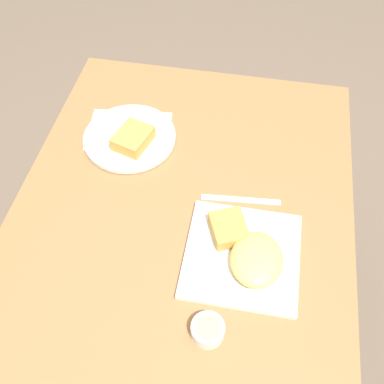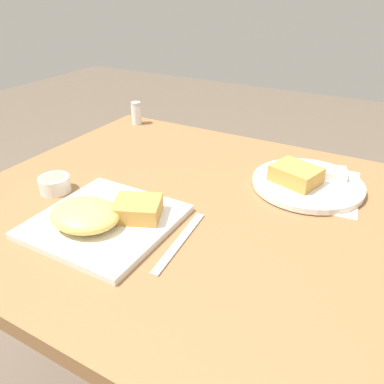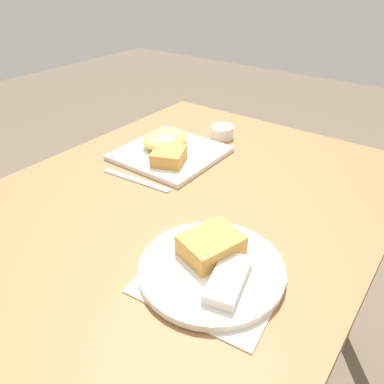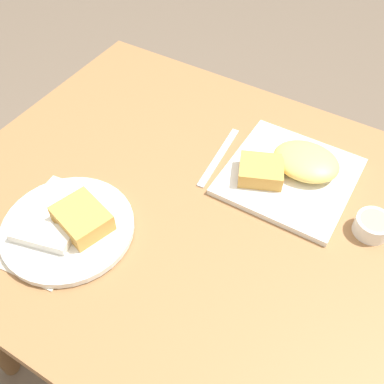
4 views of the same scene
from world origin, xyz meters
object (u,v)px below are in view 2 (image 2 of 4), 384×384
object	(u,v)px
plate_square_near	(102,217)
salt_shaker	(136,115)
butter_knife	(180,241)
plate_oval_far	(306,180)
sauce_ramekin	(55,184)

from	to	relation	value
plate_square_near	salt_shaker	bearing A→B (deg)	120.01
butter_knife	plate_oval_far	bearing A→B (deg)	-29.33
sauce_ramekin	plate_oval_far	bearing A→B (deg)	31.03
plate_oval_far	salt_shaker	world-z (taller)	salt_shaker
salt_shaker	plate_square_near	bearing A→B (deg)	-59.99
plate_square_near	plate_oval_far	xyz separation A→B (m)	(0.32, 0.37, -0.00)
plate_square_near	salt_shaker	xyz separation A→B (m)	(-0.31, 0.54, 0.01)
plate_square_near	butter_knife	world-z (taller)	plate_square_near
plate_oval_far	sauce_ramekin	world-z (taller)	plate_oval_far
plate_square_near	salt_shaker	world-z (taller)	salt_shaker
plate_square_near	butter_knife	xyz separation A→B (m)	(0.17, 0.03, -0.02)
sauce_ramekin	butter_knife	xyz separation A→B (m)	(0.36, -0.03, -0.02)
salt_shaker	butter_knife	distance (m)	0.70
plate_square_near	sauce_ramekin	xyz separation A→B (m)	(-0.20, 0.06, -0.00)
plate_oval_far	sauce_ramekin	distance (m)	0.60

